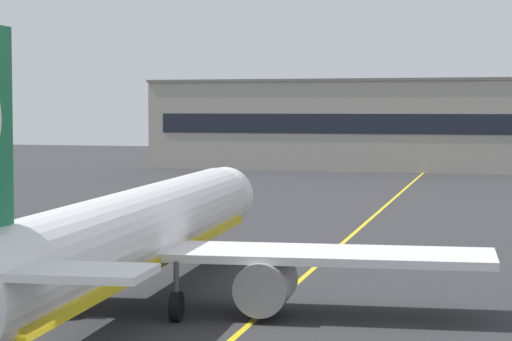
% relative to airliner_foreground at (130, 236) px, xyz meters
% --- Properties ---
extents(taxiway_centreline, '(13.89, 179.51, 0.01)m').
position_rel_airliner_foreground_xyz_m(taxiway_centreline, '(4.73, 15.00, -3.37)').
color(taxiway_centreline, yellow).
rests_on(taxiway_centreline, ground).
extents(airliner_foreground, '(32.35, 41.48, 11.65)m').
position_rel_airliner_foreground_xyz_m(airliner_foreground, '(0.00, 0.00, 0.00)').
color(airliner_foreground, white).
rests_on(airliner_foreground, ground).
extents(safety_cone_by_nose_gear, '(0.44, 0.44, 0.55)m').
position_rel_airliner_foreground_xyz_m(safety_cone_by_nose_gear, '(2.09, 16.30, -3.11)').
color(safety_cone_by_nose_gear, orange).
rests_on(safety_cone_by_nose_gear, ground).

